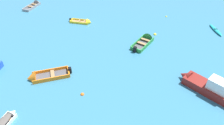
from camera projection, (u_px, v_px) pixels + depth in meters
name	position (u px, v px, depth m)	size (l,w,h in m)	color
rowboat_grey_cluster_outer	(35.00, 4.00, 37.42)	(1.73, 4.15, 1.15)	#4C4C51
rowboat_white_cluster_inner	(6.00, 120.00, 17.69)	(1.24, 3.01, 0.84)	gray
rowboat_orange_midfield_left	(40.00, 77.00, 22.10)	(4.49, 3.33, 1.40)	#4C4C51
motor_launch_maroon_near_right	(208.00, 86.00, 20.39)	(5.79, 4.57, 2.14)	maroon
rowboat_green_center	(146.00, 40.00, 27.84)	(2.91, 4.45, 1.36)	#4C4C51
kayak_turquoise_distant_center	(216.00, 30.00, 30.13)	(1.57, 3.47, 0.33)	teal
rowboat_yellow_outer_left	(85.00, 22.00, 32.07)	(3.46, 1.18, 1.03)	#99754C
mooring_buoy_far_field	(166.00, 17.00, 33.85)	(0.28, 0.28, 0.28)	yellow
mooring_buoy_trailing	(155.00, 35.00, 29.39)	(0.43, 0.43, 0.43)	yellow
mooring_buoy_midfield	(82.00, 95.00, 20.38)	(0.37, 0.37, 0.37)	orange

